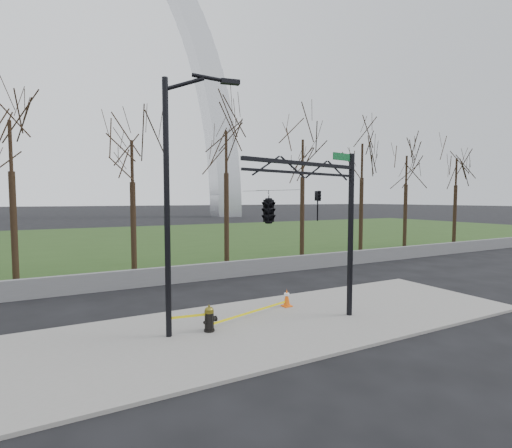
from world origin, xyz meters
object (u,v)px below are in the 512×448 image
fire_hydrant (210,319)px  traffic_cone (287,298)px  street_light (174,189)px  traffic_signal_mast (287,206)px

fire_hydrant → traffic_cone: fire_hydrant is taller
street_light → traffic_signal_mast: 3.51m
traffic_signal_mast → traffic_cone: bearing=45.5°
fire_hydrant → traffic_cone: 3.91m
street_light → traffic_signal_mast: size_ratio=1.37×
traffic_cone → street_light: bearing=-167.5°
street_light → traffic_cone: bearing=22.8°
fire_hydrant → traffic_signal_mast: size_ratio=0.14×
traffic_cone → traffic_signal_mast: traffic_signal_mast is taller
traffic_cone → traffic_signal_mast: 4.88m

